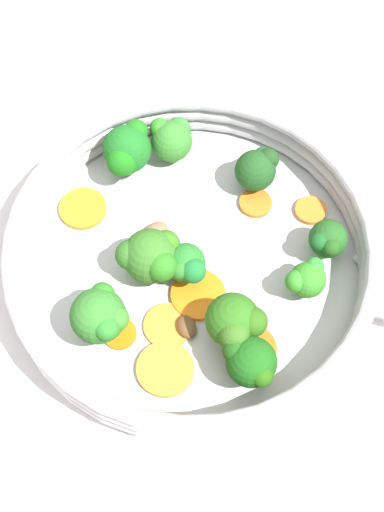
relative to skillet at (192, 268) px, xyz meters
name	(u,v)px	position (x,y,z in m)	size (l,w,h in m)	color
ground_plane	(192,271)	(0.00, 0.00, -0.01)	(4.00, 4.00, 0.00)	silver
skillet	(192,268)	(0.00, 0.00, 0.00)	(0.30, 0.30, 0.01)	#B2B5B7
skillet_rim_wall	(192,252)	(0.00, 0.00, 0.03)	(0.32, 0.32, 0.04)	#B3AEB8
skillet_rivet_left	(341,347)	(-0.02, -0.15, 0.01)	(0.01, 0.01, 0.01)	#B2B8B4
skillet_rivet_right	(358,259)	(0.07, -0.13, 0.01)	(0.01, 0.01, 0.01)	#B4B9B8
carrot_slice_0	(251,349)	(-0.05, -0.08, 0.01)	(0.04, 0.04, 0.00)	orange
carrot_slice_1	(165,369)	(-0.10, -0.02, 0.01)	(0.05, 0.05, 0.01)	orange
carrot_slice_2	(120,334)	(-0.09, 0.03, 0.01)	(0.03, 0.03, 0.00)	orange
carrot_slice_3	(256,203)	(0.08, -0.03, 0.01)	(0.03, 0.03, 0.00)	orange
carrot_slice_4	(310,211)	(0.10, -0.07, 0.01)	(0.03, 0.03, 0.01)	orange
carrot_slice_5	(168,326)	(-0.06, -0.01, 0.01)	(0.04, 0.04, 0.00)	orange
carrot_slice_6	(83,209)	(0.01, 0.11, 0.01)	(0.04, 0.04, 0.00)	orange
carrot_slice_7	(198,295)	(-0.03, -0.02, 0.01)	(0.05, 0.05, 0.00)	orange
broccoli_floret_0	(258,168)	(0.10, -0.02, 0.03)	(0.04, 0.04, 0.04)	#5C9354
broccoli_floret_1	(151,256)	(-0.02, 0.03, 0.04)	(0.05, 0.06, 0.05)	#82AD64
broccoli_floret_2	(250,362)	(-0.07, -0.09, 0.04)	(0.04, 0.05, 0.05)	#6D9D52
broccoli_floret_3	(172,138)	(0.10, 0.07, 0.03)	(0.04, 0.04, 0.04)	#6C964F
broccoli_floret_4	(306,279)	(0.02, -0.10, 0.03)	(0.04, 0.03, 0.04)	#6B904A
broccoli_floret_5	(127,150)	(0.06, 0.10, 0.04)	(0.06, 0.04, 0.05)	#8DAD67
broccoli_floret_6	(187,265)	(-0.01, 0.00, 0.03)	(0.04, 0.04, 0.04)	olive
broccoli_floret_7	(235,322)	(-0.05, -0.06, 0.04)	(0.05, 0.05, 0.06)	#789D52
broccoli_floret_8	(100,316)	(-0.09, 0.04, 0.04)	(0.05, 0.05, 0.06)	#659551
broccoli_floret_9	(327,240)	(0.06, -0.10, 0.03)	(0.04, 0.03, 0.04)	#659248
mushroom_piece_0	(156,232)	(0.01, 0.04, 0.01)	(0.02, 0.02, 0.01)	#8D674A
mushroom_piece_1	(187,327)	(-0.06, -0.02, 0.01)	(0.02, 0.02, 0.01)	brown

